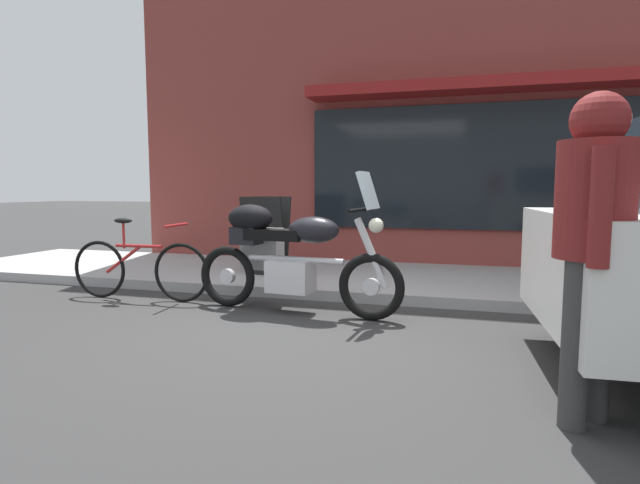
% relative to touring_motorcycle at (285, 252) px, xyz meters
% --- Properties ---
extents(ground_plane, '(80.00, 80.00, 0.00)m').
position_rel_touring_motorcycle_xyz_m(ground_plane, '(0.42, -0.50, -0.60)').
color(ground_plane, '#303030').
extents(touring_motorcycle, '(2.21, 0.80, 1.40)m').
position_rel_touring_motorcycle_xyz_m(touring_motorcycle, '(0.00, 0.00, 0.00)').
color(touring_motorcycle, black).
rests_on(touring_motorcycle, ground_plane).
extents(parked_bicycle, '(1.68, 0.48, 0.92)m').
position_rel_touring_motorcycle_xyz_m(parked_bicycle, '(-1.75, 0.04, -0.24)').
color(parked_bicycle, black).
rests_on(parked_bicycle, ground_plane).
extents(pedestrian_walking, '(0.42, 0.56, 1.72)m').
position_rel_touring_motorcycle_xyz_m(pedestrian_walking, '(2.37, -1.91, 0.48)').
color(pedestrian_walking, '#353535').
rests_on(pedestrian_walking, ground_plane).
extents(sandwich_board_sign, '(0.55, 0.43, 1.01)m').
position_rel_touring_motorcycle_xyz_m(sandwich_board_sign, '(-0.74, 1.33, 0.03)').
color(sandwich_board_sign, black).
rests_on(sandwich_board_sign, sidewalk_curb).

